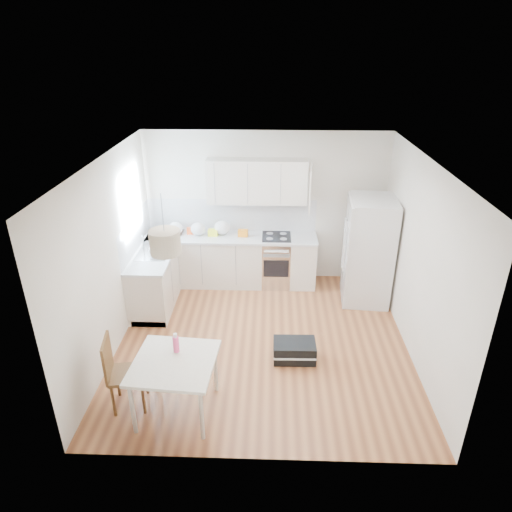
{
  "coord_description": "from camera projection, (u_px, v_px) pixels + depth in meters",
  "views": [
    {
      "loc": [
        0.1,
        -5.56,
        4.07
      ],
      "look_at": [
        -0.11,
        0.4,
        1.21
      ],
      "focal_mm": 32.0,
      "sensor_mm": 36.0,
      "label": 1
    }
  ],
  "objects": [
    {
      "name": "snack_orange",
      "position": [
        243.0,
        233.0,
        7.99
      ],
      "size": [
        0.18,
        0.11,
        0.12
      ],
      "primitive_type": "cube",
      "rotation": [
        0.0,
        0.0,
        -0.04
      ],
      "color": "orange",
      "rests_on": "counter_back"
    },
    {
      "name": "cabinets_left",
      "position": [
        158.0,
        275.0,
        7.72
      ],
      "size": [
        0.6,
        1.8,
        0.88
      ],
      "primitive_type": "cube",
      "color": "beige",
      "rests_on": "floor"
    },
    {
      "name": "counter_left",
      "position": [
        155.0,
        251.0,
        7.52
      ],
      "size": [
        0.64,
        1.82,
        0.04
      ],
      "primitive_type": "cube",
      "color": "#B4B6B9",
      "rests_on": "cabinets_left"
    },
    {
      "name": "dining_chair",
      "position": [
        128.0,
        373.0,
        5.4
      ],
      "size": [
        0.47,
        0.47,
        0.97
      ],
      "primitive_type": null,
      "rotation": [
        0.0,
        0.0,
        0.16
      ],
      "color": "#4C2F16",
      "rests_on": "floor"
    },
    {
      "name": "ceiling",
      "position": [
        264.0,
        161.0,
        5.6
      ],
      "size": [
        4.2,
        4.2,
        0.0
      ],
      "primitive_type": "plane",
      "rotation": [
        3.14,
        0.0,
        0.0
      ],
      "color": "white",
      "rests_on": "wall_back"
    },
    {
      "name": "grocery_bag_e",
      "position": [
        156.0,
        250.0,
        7.26
      ],
      "size": [
        0.22,
        0.19,
        0.2
      ],
      "primitive_type": "ellipsoid",
      "color": "white",
      "rests_on": "counter_left"
    },
    {
      "name": "range_oven",
      "position": [
        276.0,
        261.0,
        8.19
      ],
      "size": [
        0.5,
        0.61,
        0.88
      ],
      "primitive_type": null,
      "color": "silver",
      "rests_on": "floor"
    },
    {
      "name": "refrigerator",
      "position": [
        369.0,
        250.0,
        7.55
      ],
      "size": [
        0.92,
        0.96,
        1.78
      ],
      "primitive_type": null,
      "rotation": [
        0.0,
        0.0,
        -0.08
      ],
      "color": "silver",
      "rests_on": "floor"
    },
    {
      "name": "floor",
      "position": [
        263.0,
        341.0,
        6.77
      ],
      "size": [
        4.2,
        4.2,
        0.0
      ],
      "primitive_type": "plane",
      "color": "brown",
      "rests_on": "ground"
    },
    {
      "name": "wall_left",
      "position": [
        110.0,
        257.0,
        6.25
      ],
      "size": [
        0.0,
        4.2,
        4.2
      ],
      "primitive_type": "plane",
      "rotation": [
        1.57,
        0.0,
        1.57
      ],
      "color": "beige",
      "rests_on": "floor"
    },
    {
      "name": "drink_bottle",
      "position": [
        176.0,
        343.0,
        5.32
      ],
      "size": [
        0.09,
        0.09,
        0.25
      ],
      "primitive_type": "cylinder",
      "rotation": [
        0.0,
        0.0,
        0.34
      ],
      "color": "#EB417B",
      "rests_on": "dining_table"
    },
    {
      "name": "upper_cabinets",
      "position": [
        257.0,
        181.0,
        7.71
      ],
      "size": [
        1.7,
        0.32,
        0.75
      ],
      "primitive_type": "cube",
      "color": "beige",
      "rests_on": "wall_back"
    },
    {
      "name": "gym_bag",
      "position": [
        294.0,
        350.0,
        6.35
      ],
      "size": [
        0.59,
        0.39,
        0.27
      ],
      "primitive_type": "cube",
      "rotation": [
        0.0,
        0.0,
        0.02
      ],
      "color": "black",
      "rests_on": "floor"
    },
    {
      "name": "grocery_bag_d",
      "position": [
        158.0,
        239.0,
        7.62
      ],
      "size": [
        0.25,
        0.21,
        0.22
      ],
      "primitive_type": "ellipsoid",
      "color": "white",
      "rests_on": "counter_back"
    },
    {
      "name": "snack_red",
      "position": [
        191.0,
        231.0,
        8.1
      ],
      "size": [
        0.17,
        0.12,
        0.11
      ],
      "primitive_type": "cube",
      "rotation": [
        0.0,
        0.0,
        0.14
      ],
      "color": "#C04018",
      "rests_on": "counter_back"
    },
    {
      "name": "dining_table",
      "position": [
        174.0,
        367.0,
        5.24
      ],
      "size": [
        1.0,
        1.0,
        0.73
      ],
      "rotation": [
        0.0,
        0.0,
        -0.08
      ],
      "color": "beige",
      "rests_on": "floor"
    },
    {
      "name": "backsplash_back",
      "position": [
        232.0,
        215.0,
        8.15
      ],
      "size": [
        3.0,
        0.01,
        0.58
      ],
      "primitive_type": "cube",
      "color": "white",
      "rests_on": "wall_back"
    },
    {
      "name": "cabinets_back",
      "position": [
        232.0,
        261.0,
        8.22
      ],
      "size": [
        3.0,
        0.6,
        0.88
      ],
      "primitive_type": "cube",
      "color": "beige",
      "rests_on": "floor"
    },
    {
      "name": "grocery_bag_c",
      "position": [
        222.0,
        228.0,
        8.03
      ],
      "size": [
        0.28,
        0.24,
        0.25
      ],
      "primitive_type": "ellipsoid",
      "color": "white",
      "rests_on": "counter_back"
    },
    {
      "name": "grocery_bag_b",
      "position": [
        198.0,
        229.0,
        8.01
      ],
      "size": [
        0.26,
        0.22,
        0.23
      ],
      "primitive_type": "ellipsoid",
      "color": "white",
      "rests_on": "counter_back"
    },
    {
      "name": "pendant_lamp",
      "position": [
        165.0,
        242.0,
        4.67
      ],
      "size": [
        0.36,
        0.36,
        0.25
      ],
      "primitive_type": "cylinder",
      "rotation": [
        0.0,
        0.0,
        -0.14
      ],
      "color": "beige",
      "rests_on": "ceiling"
    },
    {
      "name": "sink",
      "position": [
        155.0,
        251.0,
        7.47
      ],
      "size": [
        0.5,
        0.8,
        0.16
      ],
      "primitive_type": null,
      "color": "silver",
      "rests_on": "counter_left"
    },
    {
      "name": "snack_yellow",
      "position": [
        213.0,
        233.0,
        8.01
      ],
      "size": [
        0.17,
        0.12,
        0.11
      ],
      "primitive_type": "cube",
      "rotation": [
        0.0,
        0.0,
        -0.07
      ],
      "color": "yellow",
      "rests_on": "counter_back"
    },
    {
      "name": "wall_right",
      "position": [
        419.0,
        262.0,
        6.12
      ],
      "size": [
        0.0,
        4.2,
        4.2
      ],
      "primitive_type": "plane",
      "rotation": [
        1.57,
        0.0,
        -1.57
      ],
      "color": "beige",
      "rests_on": "floor"
    },
    {
      "name": "window_glassblock",
      "position": [
        131.0,
        202.0,
        7.11
      ],
      "size": [
        0.02,
        1.0,
        1.0
      ],
      "primitive_type": "cube",
      "color": "#BFE0F9",
      "rests_on": "wall_left"
    },
    {
      "name": "backsplash_left",
      "position": [
        136.0,
        233.0,
        7.39
      ],
      "size": [
        0.01,
        1.8,
        0.58
      ],
      "primitive_type": "cube",
      "color": "white",
      "rests_on": "wall_left"
    },
    {
      "name": "wall_back",
      "position": [
        266.0,
        208.0,
        8.08
      ],
      "size": [
        4.2,
        0.0,
        4.2
      ],
      "primitive_type": "plane",
      "rotation": [
        1.57,
        0.0,
        0.0
      ],
      "color": "beige",
      "rests_on": "floor"
    },
    {
      "name": "grocery_bag_a",
      "position": [
        176.0,
        228.0,
        8.03
      ],
      "size": [
        0.26,
        0.22,
        0.23
      ],
      "primitive_type": "ellipsoid",
      "color": "white",
      "rests_on": "counter_back"
    },
    {
      "name": "counter_back",
      "position": [
        231.0,
        237.0,
        8.02
      ],
      "size": [
        3.02,
        0.64,
        0.04
      ],
      "primitive_type": "cube",
      "color": "#B4B6B9",
      "rests_on": "cabinets_back"
    }
  ]
}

